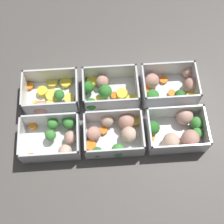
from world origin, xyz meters
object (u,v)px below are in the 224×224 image
(container_near_center, at_px, (115,133))
(container_far_left, at_px, (50,96))
(container_near_right, at_px, (179,131))
(container_far_center, at_px, (106,91))
(container_far_right, at_px, (170,86))
(container_near_left, at_px, (56,137))

(container_near_center, distance_m, container_far_left, 0.22)
(container_near_center, bearing_deg, container_near_right, -2.02)
(container_far_center, xyz_separation_m, container_far_right, (0.19, 0.00, 0.00))
(container_far_left, bearing_deg, container_far_right, 1.46)
(container_far_left, bearing_deg, container_near_left, -82.10)
(container_near_left, bearing_deg, container_far_right, 22.39)
(container_near_left, xyz_separation_m, container_near_center, (0.16, 0.00, -0.00))
(container_far_left, relative_size, container_far_right, 0.89)
(container_near_right, xyz_separation_m, container_far_center, (-0.20, 0.14, -0.00))
(container_near_right, distance_m, container_far_center, 0.24)
(container_near_center, height_order, container_far_right, same)
(container_far_right, bearing_deg, container_near_left, -157.61)
(container_far_left, xyz_separation_m, container_far_center, (0.17, 0.01, 0.00))
(container_near_left, height_order, container_far_right, same)
(container_far_center, bearing_deg, container_far_left, -178.08)
(container_near_right, bearing_deg, container_far_left, 159.70)
(container_far_center, bearing_deg, container_near_right, -35.22)
(container_far_center, distance_m, container_far_right, 0.19)
(container_near_right, distance_m, container_far_right, 0.14)
(container_near_left, height_order, container_far_center, same)
(container_far_right, bearing_deg, container_far_center, -178.93)
(container_near_left, distance_m, container_near_right, 0.35)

